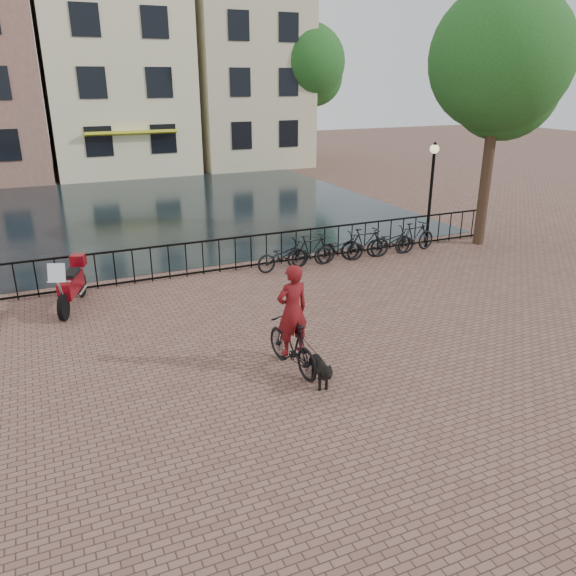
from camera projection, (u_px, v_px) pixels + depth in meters
name	position (u px, v px, depth m)	size (l,w,h in m)	color
ground	(357.00, 406.00, 9.91)	(100.00, 100.00, 0.00)	brown
canal_water	(156.00, 209.00, 24.71)	(20.00, 20.00, 0.00)	black
railing	(219.00, 256.00, 16.58)	(20.00, 0.05, 1.02)	black
canal_house_mid	(113.00, 70.00, 33.69)	(8.00, 9.50, 11.80)	beige
canal_house_right	(239.00, 58.00, 36.47)	(7.00, 9.00, 13.30)	#BEB68D
tree_near_right	(500.00, 59.00, 17.55)	(4.48, 4.48, 8.24)	black
tree_far_right	(307.00, 62.00, 35.34)	(4.76, 4.76, 8.76)	black
lamp_post	(432.00, 178.00, 18.31)	(0.30, 0.30, 3.45)	black
cyclist	(292.00, 325.00, 10.83)	(0.86, 1.91, 2.55)	black
dog	(320.00, 370.00, 10.50)	(0.41, 0.92, 0.60)	black
motorcycle	(70.00, 280.00, 13.92)	(1.15, 2.11, 1.48)	maroon
parked_bike_0	(283.00, 256.00, 16.77)	(0.60, 1.72, 0.90)	black
parked_bike_1	(312.00, 250.00, 17.11)	(0.47, 1.66, 1.00)	black
parked_bike_2	(339.00, 248.00, 17.49)	(0.60, 1.72, 0.90)	black
parked_bike_3	(365.00, 243.00, 17.83)	(0.47, 1.66, 1.00)	black
parked_bike_4	(390.00, 242.00, 18.21)	(0.60, 1.72, 0.90)	black
parked_bike_5	(415.00, 237.00, 18.56)	(0.47, 1.66, 1.00)	black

